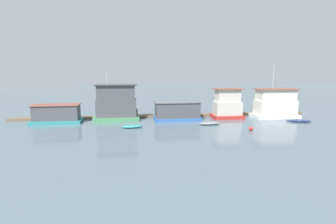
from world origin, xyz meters
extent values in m
plane|color=slate|center=(0.00, 0.00, 0.00)|extent=(200.00, 200.00, 0.00)
cube|color=brown|center=(0.00, 2.90, 0.15)|extent=(51.00, 1.55, 0.30)
cube|color=teal|center=(-17.12, -0.36, 0.24)|extent=(7.38, 3.39, 0.47)
cube|color=#4C4C51|center=(-17.12, -0.36, 1.60)|extent=(6.61, 2.62, 2.25)
cube|color=brown|center=(-17.12, -0.36, 2.79)|extent=(6.91, 2.92, 0.12)
cube|color=#4C9360|center=(-8.14, 0.43, 0.32)|extent=(7.15, 3.63, 0.63)
cube|color=#4C4C51|center=(-8.14, 0.43, 2.01)|extent=(6.25, 2.73, 2.77)
cube|color=#4C4C51|center=(-8.14, 0.43, 4.51)|extent=(5.91, 2.39, 2.23)
cube|color=#38383D|center=(-8.14, 0.43, 5.68)|extent=(6.55, 3.03, 0.12)
cylinder|color=#B2B2B7|center=(-9.48, 0.43, 6.78)|extent=(0.12, 0.12, 2.07)
cube|color=#3866B7|center=(1.57, -0.30, 0.23)|extent=(7.45, 4.17, 0.46)
cube|color=#4C4C51|center=(1.57, -0.30, 1.67)|extent=(6.95, 3.67, 2.42)
cube|color=slate|center=(1.57, -0.30, 2.94)|extent=(7.25, 3.97, 0.12)
cube|color=red|center=(10.22, -0.01, 0.28)|extent=(5.04, 3.38, 0.56)
cube|color=beige|center=(10.22, -0.01, 1.67)|extent=(4.35, 2.69, 2.23)
cube|color=beige|center=(10.22, -0.01, 3.82)|extent=(3.83, 2.17, 2.07)
cube|color=brown|center=(10.22, -0.01, 4.92)|extent=(4.65, 2.99, 0.12)
cube|color=white|center=(18.52, -0.56, 0.27)|extent=(7.48, 4.11, 0.55)
cube|color=silver|center=(18.52, -0.56, 1.75)|extent=(6.51, 3.14, 2.41)
cube|color=silver|center=(18.52, -0.56, 3.87)|extent=(6.14, 2.77, 1.83)
cube|color=brown|center=(18.52, -0.56, 4.84)|extent=(6.81, 3.44, 0.12)
cylinder|color=#B2B2B7|center=(17.87, -0.56, 6.90)|extent=(0.12, 0.12, 3.99)
ellipsoid|color=teal|center=(-5.71, -5.52, 0.21)|extent=(3.02, 1.54, 0.41)
cube|color=#997F60|center=(-5.71, -5.52, 0.35)|extent=(0.26, 1.09, 0.08)
ellipsoid|color=gray|center=(5.70, -4.98, 0.21)|extent=(3.27, 1.44, 0.43)
cube|color=#997F60|center=(5.70, -4.98, 0.36)|extent=(0.21, 1.09, 0.08)
ellipsoid|color=navy|center=(20.08, -4.88, 0.19)|extent=(3.88, 2.35, 0.37)
cube|color=#997F60|center=(20.08, -4.88, 0.32)|extent=(0.48, 0.96, 0.08)
cylinder|color=brown|center=(18.36, 1.88, 0.64)|extent=(0.29, 0.29, 1.27)
cylinder|color=brown|center=(-4.87, 1.88, 0.81)|extent=(0.23, 0.23, 1.62)
sphere|color=red|center=(10.00, -9.51, 0.27)|extent=(0.53, 0.53, 0.53)
camera|label=1|loc=(-5.71, -41.80, 8.01)|focal=28.00mm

